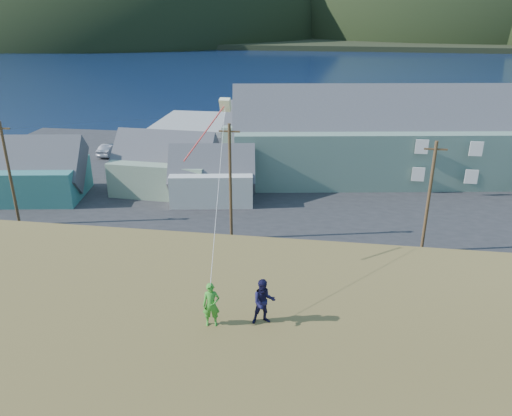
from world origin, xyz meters
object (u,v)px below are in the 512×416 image
(lodge, at_px, (395,136))
(shed_white, at_px, (212,175))
(shed_teal, at_px, (34,171))
(shed_palegreen_far, at_px, (269,130))
(kite_flyer_green, at_px, (211,305))
(shed_palegreen_near, at_px, (165,165))
(kite_flyer_navy, at_px, (264,302))
(wharf, at_px, (242,125))

(lodge, height_order, shed_white, lodge)
(shed_teal, distance_m, shed_white, 17.19)
(shed_palegreen_far, bearing_deg, lodge, -23.75)
(shed_teal, bearing_deg, kite_flyer_green, -58.29)
(lodge, height_order, shed_teal, lodge)
(lodge, relative_size, shed_palegreen_near, 3.40)
(shed_teal, relative_size, kite_flyer_green, 6.21)
(shed_palegreen_far, xyz_separation_m, kite_flyer_navy, (5.53, -46.87, 5.19))
(shed_palegreen_near, relative_size, kite_flyer_green, 6.30)
(wharf, bearing_deg, shed_palegreen_near, -95.84)
(kite_flyer_navy, bearing_deg, shed_white, 89.55)
(lodge, bearing_deg, shed_palegreen_far, 140.65)
(shed_teal, relative_size, shed_palegreen_near, 0.99)
(kite_flyer_green, xyz_separation_m, kite_flyer_navy, (1.80, 0.40, 0.04))
(shed_palegreen_near, distance_m, kite_flyer_navy, 34.42)
(wharf, distance_m, kite_flyer_green, 60.89)
(kite_flyer_green, bearing_deg, shed_teal, 119.53)
(shed_teal, xyz_separation_m, shed_palegreen_far, (20.38, 19.63, 0.13))
(lodge, distance_m, shed_white, 20.11)
(lodge, bearing_deg, shed_white, -161.61)
(shed_palegreen_near, height_order, kite_flyer_green, kite_flyer_green)
(lodge, bearing_deg, wharf, 124.79)
(wharf, relative_size, lodge, 0.74)
(wharf, xyz_separation_m, shed_palegreen_far, (5.65, -12.41, 2.42))
(shed_white, bearing_deg, lodge, 18.09)
(shed_teal, relative_size, shed_white, 1.15)
(shed_teal, distance_m, shed_palegreen_near, 12.40)
(shed_teal, bearing_deg, wharf, 55.93)
(wharf, relative_size, kite_flyer_green, 15.76)
(wharf, height_order, shed_palegreen_far, shed_palegreen_far)
(shed_teal, height_order, kite_flyer_green, kite_flyer_green)
(shed_teal, distance_m, shed_palegreen_far, 28.30)
(shed_teal, bearing_deg, shed_palegreen_near, 8.04)
(shed_palegreen_near, bearing_deg, kite_flyer_navy, -62.84)
(shed_palegreen_near, distance_m, kite_flyer_green, 34.08)
(shed_palegreen_far, xyz_separation_m, kite_flyer_green, (3.73, -47.27, 5.15))
(shed_palegreen_near, xyz_separation_m, kite_flyer_navy, (14.08, -30.95, 5.30))
(shed_palegreen_far, relative_size, kite_flyer_green, 7.15)
(shed_white, relative_size, shed_palegreen_far, 0.76)
(wharf, distance_m, shed_palegreen_near, 28.57)
(kite_flyer_navy, bearing_deg, wharf, 83.41)
(kite_flyer_green, bearing_deg, shed_palegreen_near, 99.83)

